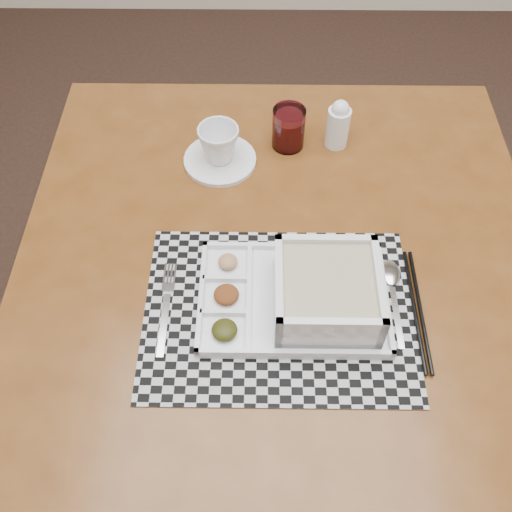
# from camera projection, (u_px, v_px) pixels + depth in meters

# --- Properties ---
(dining_table) EXTENTS (0.97, 0.97, 0.73)m
(dining_table) POSITION_uv_depth(u_px,v_px,m) (280.00, 273.00, 1.11)
(dining_table) COLOR #4D290E
(dining_table) RESTS_ON ground
(placemat) EXTENTS (0.46, 0.34, 0.00)m
(placemat) POSITION_uv_depth(u_px,v_px,m) (278.00, 311.00, 0.97)
(placemat) COLOR #AAAAB2
(placemat) RESTS_ON dining_table
(serving_tray) EXTENTS (0.32, 0.22, 0.09)m
(serving_tray) POSITION_uv_depth(u_px,v_px,m) (315.00, 295.00, 0.95)
(serving_tray) COLOR white
(serving_tray) RESTS_ON placemat
(fork) EXTENTS (0.02, 0.19, 0.00)m
(fork) POSITION_uv_depth(u_px,v_px,m) (166.00, 306.00, 0.97)
(fork) COLOR #BBBBC2
(fork) RESTS_ON placemat
(spoon) EXTENTS (0.04, 0.18, 0.01)m
(spoon) POSITION_uv_depth(u_px,v_px,m) (391.00, 279.00, 1.00)
(spoon) COLOR #BBBBC2
(spoon) RESTS_ON placemat
(chopsticks) EXTENTS (0.02, 0.24, 0.01)m
(chopsticks) POSITION_uv_depth(u_px,v_px,m) (417.00, 309.00, 0.96)
(chopsticks) COLOR black
(chopsticks) RESTS_ON placemat
(saucer) EXTENTS (0.15, 0.15, 0.01)m
(saucer) POSITION_uv_depth(u_px,v_px,m) (220.00, 160.00, 1.18)
(saucer) COLOR white
(saucer) RESTS_ON dining_table
(cup) EXTENTS (0.11, 0.11, 0.08)m
(cup) POSITION_uv_depth(u_px,v_px,m) (219.00, 144.00, 1.14)
(cup) COLOR white
(cup) RESTS_ON saucer
(juice_glass) EXTENTS (0.07, 0.07, 0.09)m
(juice_glass) POSITION_uv_depth(u_px,v_px,m) (288.00, 129.00, 1.18)
(juice_glass) COLOR white
(juice_glass) RESTS_ON dining_table
(creamer_bottle) EXTENTS (0.05, 0.05, 0.11)m
(creamer_bottle) POSITION_uv_depth(u_px,v_px,m) (338.00, 124.00, 1.17)
(creamer_bottle) COLOR white
(creamer_bottle) RESTS_ON dining_table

